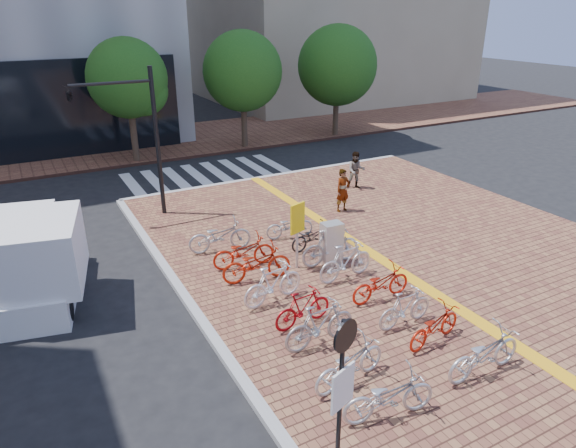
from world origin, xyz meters
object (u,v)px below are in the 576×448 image
bike_1 (349,363)px  pedestrian_b (356,170)px  bike_8 (484,353)px  box_truck (35,259)px  bike_4 (273,284)px  yellow_sign (298,224)px  bike_0 (389,396)px  bike_15 (290,226)px  bike_5 (256,263)px  notice_sign (342,379)px  bike_12 (346,261)px  bike_11 (381,283)px  bike_10 (405,308)px  traffic_light_pole (118,118)px  bike_9 (434,326)px  utility_box (331,243)px  bike_6 (244,252)px  bike_13 (331,246)px  bike_2 (320,325)px  bike_7 (220,236)px  pedestrian_a (343,190)px  bike_3 (303,308)px  bike_14 (313,236)px

bike_1 → pedestrian_b: 12.48m
bike_8 → box_truck: bearing=44.1°
bike_4 → yellow_sign: size_ratio=0.89×
bike_0 → bike_15: (2.32, 8.10, -0.06)m
bike_5 → bike_1: bearing=-173.9°
notice_sign → bike_5: bearing=76.5°
bike_12 → bike_11: bearing=-177.0°
bike_10 → traffic_light_pole: 11.47m
yellow_sign → bike_9: bearing=-78.5°
bike_9 → notice_sign: (-3.90, -1.91, 1.42)m
bike_8 → utility_box: size_ratio=1.50×
bike_1 → box_truck: 8.81m
bike_6 → bike_1: bearing=-174.9°
bike_8 → bike_9: bearing=5.3°
bike_5 → bike_13: bearing=-85.4°
bike_8 → bike_6: bearing=19.5°
bike_6 → yellow_sign: 1.86m
pedestrian_b → notice_sign: notice_sign is taller
bike_2 → yellow_sign: yellow_sign is taller
bike_7 → yellow_sign: 2.86m
bike_1 → yellow_sign: bearing=-26.7°
bike_9 → pedestrian_a: (2.84, 7.94, 0.38)m
bike_2 → bike_15: (2.27, 5.58, -0.12)m
bike_11 → utility_box: 2.38m
bike_6 → notice_sign: 7.75m
bike_1 → bike_12: size_ratio=1.00×
bike_0 → utility_box: bearing=-12.5°
bike_6 → box_truck: box_truck is taller
bike_1 → notice_sign: notice_sign is taller
bike_3 → notice_sign: notice_sign is taller
bike_10 → bike_1: bearing=112.5°
bike_5 → box_truck: 5.90m
bike_0 → utility_box: 6.37m
yellow_sign → bike_14: bearing=39.9°
bike_2 → yellow_sign: bearing=-23.5°
traffic_light_pole → box_truck: traffic_light_pole is taller
bike_8 → bike_1: bearing=67.1°
bike_0 → bike_6: 6.92m
bike_11 → box_truck: (-7.88, 4.71, 0.53)m
bike_0 → bike_14: size_ratio=1.15×
bike_3 → bike_6: 3.50m
bike_3 → bike_11: bike_3 is taller
bike_14 → notice_sign: bearing=149.4°
bike_2 → bike_14: (2.52, 4.45, -0.12)m
bike_11 → pedestrian_b: (4.72, 7.76, 0.33)m
box_truck → bike_11: bearing=-30.9°
bike_7 → bike_14: bearing=-106.2°
bike_11 → bike_2: bearing=111.2°
bike_4 → pedestrian_b: pedestrian_b is taller
bike_1 → utility_box: size_ratio=1.40×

